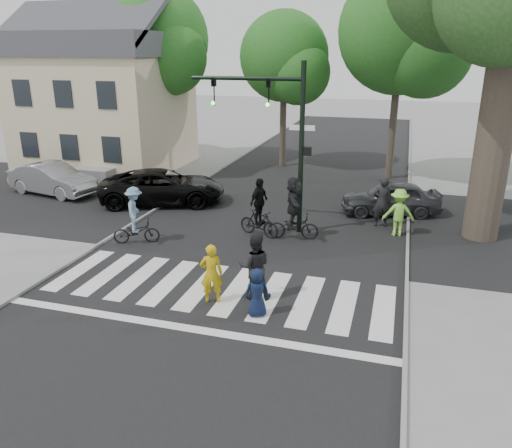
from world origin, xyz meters
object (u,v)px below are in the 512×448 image
at_px(pedestrian_adult, 255,266).
at_px(cyclist_left, 135,219).
at_px(cyclist_right, 294,212).
at_px(car_silver, 52,179).
at_px(pedestrian_child, 257,293).
at_px(car_grey, 391,198).
at_px(pedestrian_woman, 211,274).
at_px(car_suv, 163,187).
at_px(traffic_signal, 278,124).
at_px(cyclist_mid, 259,213).

bearing_deg(pedestrian_adult, cyclist_left, -44.06).
distance_m(cyclist_right, car_silver, 12.16).
distance_m(pedestrian_child, car_grey, 9.87).
distance_m(pedestrian_woman, pedestrian_child, 1.40).
height_order(cyclist_right, car_suv, cyclist_right).
distance_m(cyclist_left, car_silver, 8.14).
relative_size(pedestrian_woman, pedestrian_child, 1.29).
bearing_deg(cyclist_right, pedestrian_adult, -90.27).
xyz_separation_m(traffic_signal, pedestrian_adult, (0.76, -5.41, -2.99)).
bearing_deg(pedestrian_adult, cyclist_mid, -91.12).
relative_size(cyclist_mid, cyclist_right, 0.95).
distance_m(pedestrian_woman, cyclist_left, 5.21).
bearing_deg(car_silver, traffic_signal, -88.47).
height_order(pedestrian_woman, car_suv, pedestrian_woman).
xyz_separation_m(pedestrian_adult, cyclist_right, (0.02, 4.66, 0.09)).
height_order(pedestrian_woman, car_silver, pedestrian_woman).
xyz_separation_m(pedestrian_woman, cyclist_right, (1.03, 5.22, 0.18)).
height_order(traffic_signal, pedestrian_adult, traffic_signal).
bearing_deg(car_grey, pedestrian_woman, -39.11).
height_order(pedestrian_adult, car_silver, pedestrian_adult).
distance_m(traffic_signal, car_grey, 5.99).
relative_size(pedestrian_child, pedestrian_adult, 0.69).
xyz_separation_m(pedestrian_adult, cyclist_left, (-5.07, 2.72, -0.05)).
bearing_deg(car_grey, pedestrian_adult, -34.79).
xyz_separation_m(pedestrian_child, cyclist_left, (-5.40, 3.62, 0.23)).
distance_m(pedestrian_child, car_silver, 14.64).
bearing_deg(car_suv, pedestrian_adult, -159.11).
xyz_separation_m(pedestrian_child, car_grey, (2.85, 9.45, 0.04)).
height_order(cyclist_left, car_silver, cyclist_left).
distance_m(pedestrian_woman, car_grey, 10.02).
distance_m(traffic_signal, cyclist_left, 5.91).
bearing_deg(pedestrian_woman, pedestrian_adult, -169.93).
distance_m(pedestrian_adult, cyclist_right, 4.66).
bearing_deg(pedestrian_woman, cyclist_left, -57.50).
bearing_deg(cyclist_right, car_silver, 168.01).
bearing_deg(pedestrian_woman, car_silver, -54.10).
bearing_deg(pedestrian_woman, car_grey, -133.34).
height_order(pedestrian_woman, cyclist_mid, cyclist_mid).
bearing_deg(car_grey, cyclist_mid, -62.40).
bearing_deg(cyclist_right, car_suv, 157.47).
xyz_separation_m(traffic_signal, car_silver, (-11.10, 1.78, -3.18)).
distance_m(cyclist_left, cyclist_right, 5.45).
xyz_separation_m(pedestrian_woman, pedestrian_child, (1.34, -0.35, -0.18)).
height_order(pedestrian_woman, cyclist_right, cyclist_right).
relative_size(traffic_signal, car_grey, 1.53).
xyz_separation_m(traffic_signal, cyclist_right, (0.79, -0.75, -2.90)).
bearing_deg(car_grey, cyclist_left, -69.12).
xyz_separation_m(cyclist_mid, cyclist_right, (1.23, 0.06, 0.13)).
bearing_deg(pedestrian_child, pedestrian_adult, -90.51).
bearing_deg(pedestrian_adult, cyclist_right, -106.13).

